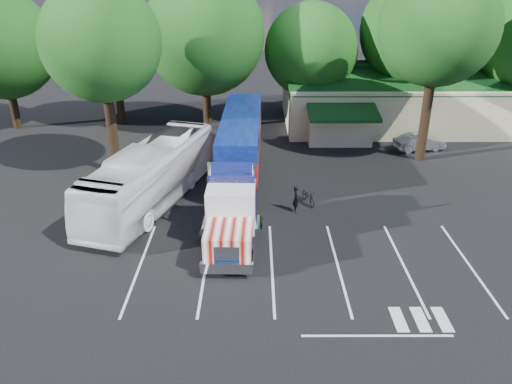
{
  "coord_description": "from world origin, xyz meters",
  "views": [
    {
      "loc": [
        -0.8,
        -26.45,
        13.31
      ],
      "look_at": [
        -0.76,
        -1.76,
        2.0
      ],
      "focal_mm": 35.0,
      "sensor_mm": 36.0,
      "label": 1
    }
  ],
  "objects_px": {
    "tour_bus": "(152,175)",
    "bicycle": "(309,196)",
    "semi_truck": "(239,151)",
    "silver_sedan": "(419,142)",
    "woman": "(296,199)"
  },
  "relations": [
    {
      "from": "tour_bus",
      "to": "bicycle",
      "type": "bearing_deg",
      "value": 15.68
    },
    {
      "from": "semi_truck",
      "to": "bicycle",
      "type": "bearing_deg",
      "value": -30.95
    },
    {
      "from": "bicycle",
      "to": "semi_truck",
      "type": "bearing_deg",
      "value": 130.15
    },
    {
      "from": "bicycle",
      "to": "silver_sedan",
      "type": "xyz_separation_m",
      "value": [
        9.55,
        9.5,
        0.17
      ]
    },
    {
      "from": "tour_bus",
      "to": "silver_sedan",
      "type": "relative_size",
      "value": 3.27
    },
    {
      "from": "woman",
      "to": "bicycle",
      "type": "xyz_separation_m",
      "value": [
        0.85,
        1.11,
        -0.34
      ]
    },
    {
      "from": "semi_truck",
      "to": "silver_sedan",
      "type": "bearing_deg",
      "value": 27.63
    },
    {
      "from": "woman",
      "to": "tour_bus",
      "type": "relative_size",
      "value": 0.13
    },
    {
      "from": "semi_truck",
      "to": "silver_sedan",
      "type": "relative_size",
      "value": 5.07
    },
    {
      "from": "semi_truck",
      "to": "silver_sedan",
      "type": "distance_m",
      "value": 15.5
    },
    {
      "from": "semi_truck",
      "to": "bicycle",
      "type": "distance_m",
      "value": 5.41
    },
    {
      "from": "bicycle",
      "to": "tour_bus",
      "type": "bearing_deg",
      "value": 161.64
    },
    {
      "from": "bicycle",
      "to": "woman",
      "type": "bearing_deg",
      "value": -144.72
    },
    {
      "from": "semi_truck",
      "to": "tour_bus",
      "type": "bearing_deg",
      "value": -152.13
    },
    {
      "from": "tour_bus",
      "to": "woman",
      "type": "bearing_deg",
      "value": 8.25
    }
  ]
}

